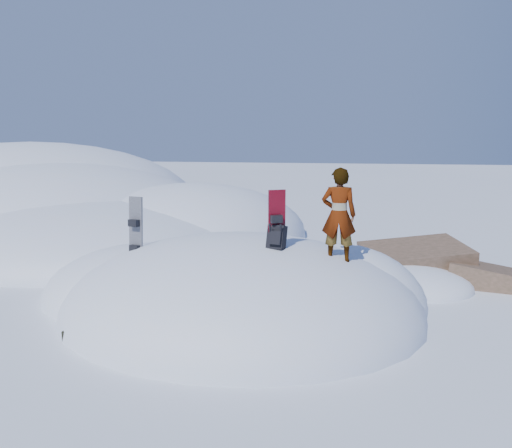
% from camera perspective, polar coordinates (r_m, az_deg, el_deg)
% --- Properties ---
extents(ground, '(120.00, 120.00, 0.00)m').
position_cam_1_polar(ground, '(9.88, -1.82, -10.02)').
color(ground, white).
rests_on(ground, ground).
extents(snow_mound, '(8.00, 6.00, 3.00)m').
position_cam_1_polar(snow_mound, '(10.14, -2.46, -9.50)').
color(snow_mound, silver).
rests_on(snow_mound, ground).
extents(snow_ridge, '(21.50, 18.50, 6.40)m').
position_cam_1_polar(snow_ridge, '(22.95, -21.89, 0.67)').
color(snow_ridge, silver).
rests_on(snow_ridge, ground).
extents(rock_outcrop, '(4.68, 4.41, 1.68)m').
position_cam_1_polar(rock_outcrop, '(12.60, 18.32, -6.07)').
color(rock_outcrop, brown).
rests_on(rock_outcrop, ground).
extents(snowboard_red, '(0.29, 0.26, 1.69)m').
position_cam_1_polar(snowboard_red, '(8.85, 2.36, -1.38)').
color(snowboard_red, '#AD0920').
rests_on(snowboard_red, snow_mound).
extents(snowboard_dark, '(0.34, 0.25, 1.70)m').
position_cam_1_polar(snowboard_dark, '(10.16, -13.61, -1.62)').
color(snowboard_dark, black).
rests_on(snowboard_dark, snow_mound).
extents(backpack, '(0.36, 0.41, 0.51)m').
position_cam_1_polar(backpack, '(8.82, 2.35, -1.53)').
color(backpack, black).
rests_on(backpack, snow_mound).
extents(gear_pile, '(0.82, 0.62, 0.22)m').
position_cam_1_polar(gear_pile, '(9.09, -18.52, -11.61)').
color(gear_pile, black).
rests_on(gear_pile, ground).
extents(person, '(0.62, 0.42, 1.67)m').
position_cam_1_polar(person, '(8.86, 9.44, 1.03)').
color(person, slate).
rests_on(person, snow_mound).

